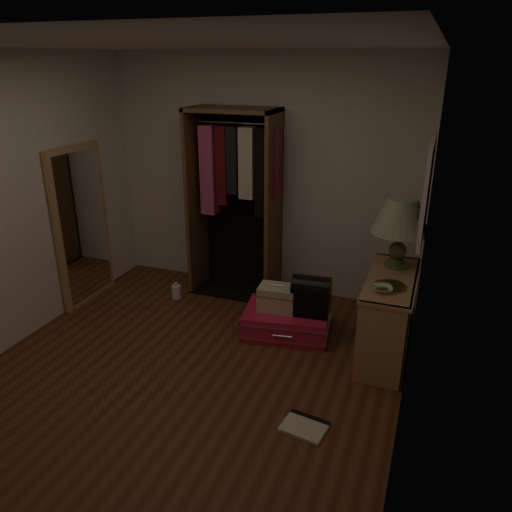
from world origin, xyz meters
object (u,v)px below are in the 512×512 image
Objects in this scene: train_case at (277,298)px; white_jug at (176,292)px; pink_suitcase at (287,321)px; table_lamp at (401,218)px; console_bookshelf at (388,312)px; open_wardrobe at (237,187)px; floor_mirror at (82,226)px; black_bag at (311,295)px.

train_case is 1.36m from white_jug.
table_lamp reaches higher than pink_suitcase.
console_bookshelf is 6.12× the size of white_jug.
table_lamp reaches higher than train_case.
floor_mirror is (-1.47, -0.77, -0.37)m from open_wardrobe.
floor_mirror reaches higher than white_jug.
open_wardrobe is 1.21× the size of floor_mirror.
open_wardrobe is at bearing 128.84° from train_case.
console_bookshelf is at bearing -2.96° from train_case.
console_bookshelf is 2.96× the size of train_case.
open_wardrobe reaches higher than pink_suitcase.
black_bag is (0.32, 0.03, 0.08)m from train_case.
console_bookshelf is 2.89× the size of black_bag.
table_lamp is at bearing -1.28° from white_jug.
white_jug is at bearing 172.97° from console_bookshelf.
pink_suitcase is 1.42× the size of table_lamp.
open_wardrobe is 1.35m from white_jug.
train_case is (0.73, -0.76, -0.85)m from open_wardrobe.
floor_mirror is 4.39× the size of black_bag.
open_wardrobe is 5.42× the size of train_case.
table_lamp is at bearing 13.60° from black_bag.
floor_mirror is at bearing 176.32° from black_bag.
white_jug is (-2.33, 0.29, -0.31)m from console_bookshelf.
floor_mirror is 4.49× the size of train_case.
open_wardrobe is at bearing 128.83° from pink_suitcase.
console_bookshelf is at bearing -91.31° from table_lamp.
open_wardrobe reaches higher than black_bag.
table_lamp is (1.04, 0.27, 0.84)m from train_case.
train_case is at bearing -46.43° from open_wardrobe.
pink_suitcase is 2.34× the size of black_bag.
black_bag is (0.23, 0.01, 0.32)m from pink_suitcase.
black_bag reaches higher than pink_suitcase.
pink_suitcase reaches higher than white_jug.
open_wardrobe is 1.35m from train_case.
white_jug is (-1.38, 0.29, -0.05)m from pink_suitcase.
console_bookshelf reaches higher than white_jug.
pink_suitcase is at bearing 176.83° from black_bag.
table_lamp is 3.47× the size of white_jug.
console_bookshelf reaches higher than black_bag.
open_wardrobe is at bearing 38.17° from white_jug.
floor_mirror is 2.68× the size of table_lamp.
console_bookshelf is at bearing -4.47° from black_bag.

